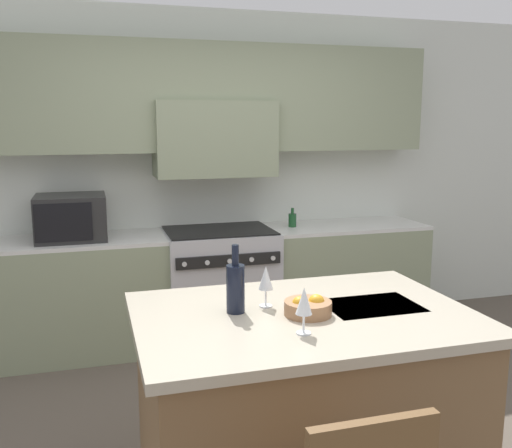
{
  "coord_description": "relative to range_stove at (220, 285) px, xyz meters",
  "views": [
    {
      "loc": [
        -0.98,
        -2.69,
        1.79
      ],
      "look_at": [
        -0.04,
        0.54,
        1.18
      ],
      "focal_mm": 40.0,
      "sensor_mm": 36.0,
      "label": 1
    }
  ],
  "objects": [
    {
      "name": "back_cabinetry",
      "position": [
        0.0,
        0.27,
        1.13
      ],
      "size": [
        10.0,
        0.46,
        2.7
      ],
      "color": "silver",
      "rests_on": "ground_plane"
    },
    {
      "name": "back_counter",
      "position": [
        -0.0,
        0.02,
        -0.01
      ],
      "size": [
        3.6,
        0.62,
        0.91
      ],
      "color": "gray",
      "rests_on": "ground_plane"
    },
    {
      "name": "wine_glass_far",
      "position": [
        -0.22,
        -1.98,
        0.6
      ],
      "size": [
        0.07,
        0.07,
        0.2
      ],
      "color": "white",
      "rests_on": "kitchen_island"
    },
    {
      "name": "wine_glass_near",
      "position": [
        -0.17,
        -2.35,
        0.6
      ],
      "size": [
        0.07,
        0.07,
        0.2
      ],
      "color": "white",
      "rests_on": "kitchen_island"
    },
    {
      "name": "kitchen_island",
      "position": [
        -0.07,
        -2.1,
        0.01
      ],
      "size": [
        1.53,
        1.07,
        0.93
      ],
      "color": "brown",
      "rests_on": "ground_plane"
    },
    {
      "name": "wine_bottle",
      "position": [
        -0.37,
        -2.01,
        0.59
      ],
      "size": [
        0.08,
        0.08,
        0.31
      ],
      "color": "black",
      "rests_on": "kitchen_island"
    },
    {
      "name": "range_stove",
      "position": [
        0.0,
        0.0,
        0.0
      ],
      "size": [
        0.88,
        0.7,
        0.93
      ],
      "color": "#B7B7BC",
      "rests_on": "ground_plane"
    },
    {
      "name": "oil_bottle_on_counter",
      "position": [
        0.64,
        0.04,
        0.51
      ],
      "size": [
        0.07,
        0.07,
        0.16
      ],
      "color": "#194723",
      "rests_on": "back_counter"
    },
    {
      "name": "microwave",
      "position": [
        -1.13,
        0.02,
        0.62
      ],
      "size": [
        0.51,
        0.45,
        0.34
      ],
      "color": "black",
      "rests_on": "back_counter"
    },
    {
      "name": "fruit_bowl",
      "position": [
        -0.07,
        -2.14,
        0.51
      ],
      "size": [
        0.21,
        0.21,
        0.09
      ],
      "color": "#996B47",
      "rests_on": "kitchen_island"
    }
  ]
}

